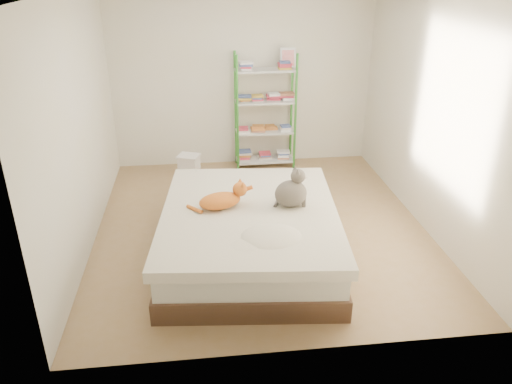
{
  "coord_description": "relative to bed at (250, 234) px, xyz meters",
  "views": [
    {
      "loc": [
        -0.66,
        -5.15,
        2.87
      ],
      "look_at": [
        -0.1,
        -0.37,
        0.62
      ],
      "focal_mm": 35.0,
      "sensor_mm": 36.0,
      "label": 1
    }
  ],
  "objects": [
    {
      "name": "cardboard_box",
      "position": [
        -0.06,
        1.28,
        -0.1
      ],
      "size": [
        0.59,
        0.59,
        0.41
      ],
      "rotation": [
        0.0,
        0.0,
        -0.23
      ],
      "color": "olive",
      "rests_on": "ground"
    },
    {
      "name": "white_bin",
      "position": [
        -0.64,
        2.25,
        -0.11
      ],
      "size": [
        0.37,
        0.35,
        0.33
      ],
      "rotation": [
        0.0,
        0.0,
        -0.36
      ],
      "color": "white",
      "rests_on": "ground"
    },
    {
      "name": "room",
      "position": [
        0.2,
        0.67,
        1.02
      ],
      "size": [
        3.81,
        4.21,
        2.61
      ],
      "color": "#A0815E",
      "rests_on": "ground"
    },
    {
      "name": "shelf_unit",
      "position": [
        0.51,
        2.56,
        0.52
      ],
      "size": [
        0.88,
        0.36,
        1.74
      ],
      "color": "green",
      "rests_on": "ground"
    },
    {
      "name": "bed",
      "position": [
        0.0,
        0.0,
        0.0
      ],
      "size": [
        1.97,
        2.37,
        0.56
      ],
      "rotation": [
        0.0,
        0.0,
        -0.09
      ],
      "color": "#4D332A",
      "rests_on": "ground"
    },
    {
      "name": "orange_cat",
      "position": [
        -0.3,
        0.08,
        0.39
      ],
      "size": [
        0.57,
        0.41,
        0.21
      ],
      "primitive_type": null,
      "rotation": [
        0.0,
        0.0,
        0.27
      ],
      "color": "orange",
      "rests_on": "bed"
    },
    {
      "name": "grey_cat",
      "position": [
        0.43,
        0.04,
        0.49
      ],
      "size": [
        0.39,
        0.34,
        0.41
      ],
      "primitive_type": null,
      "rotation": [
        0.0,
        0.0,
        1.7
      ],
      "color": "slate",
      "rests_on": "bed"
    }
  ]
}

